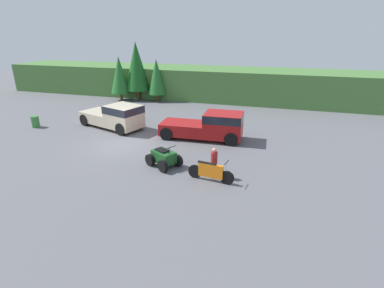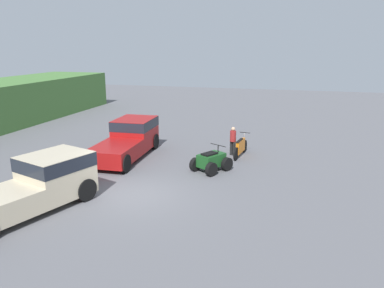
# 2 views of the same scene
# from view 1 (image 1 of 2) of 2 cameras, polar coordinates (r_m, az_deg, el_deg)

# --- Properties ---
(ground_plane) EXTENTS (80.00, 80.00, 0.00)m
(ground_plane) POSITION_cam_1_polar(r_m,az_deg,el_deg) (20.32, -12.96, -0.05)
(ground_plane) COLOR #5B5B60
(hillside_backdrop) EXTENTS (44.00, 6.00, 3.23)m
(hillside_backdrop) POSITION_cam_1_polar(r_m,az_deg,el_deg) (34.27, 0.05, 11.67)
(hillside_backdrop) COLOR #477538
(hillside_backdrop) RESTS_ON ground_plane
(tree_left) EXTENTS (2.01, 2.01, 4.58)m
(tree_left) POSITION_cam_1_polar(r_m,az_deg,el_deg) (33.10, -13.63, 12.67)
(tree_left) COLOR brown
(tree_left) RESTS_ON ground_plane
(tree_mid_left) EXTENTS (2.66, 2.66, 6.04)m
(tree_mid_left) POSITION_cam_1_polar(r_m,az_deg,el_deg) (32.91, -10.51, 14.36)
(tree_mid_left) COLOR brown
(tree_mid_left) RESTS_ON ground_plane
(tree_mid_right) EXTENTS (1.92, 1.92, 4.37)m
(tree_mid_right) POSITION_cam_1_polar(r_m,az_deg,el_deg) (32.03, -6.76, 12.63)
(tree_mid_right) COLOR brown
(tree_mid_right) RESTS_ON ground_plane
(pickup_truck_red) EXTENTS (5.67, 2.35, 1.91)m
(pickup_truck_red) POSITION_cam_1_polar(r_m,az_deg,el_deg) (20.48, 3.47, 3.59)
(pickup_truck_red) COLOR maroon
(pickup_truck_red) RESTS_ON ground_plane
(pickup_truck_second) EXTENTS (5.68, 3.60, 1.91)m
(pickup_truck_second) POSITION_cam_1_polar(r_m,az_deg,el_deg) (23.49, -14.27, 5.24)
(pickup_truck_second) COLOR beige
(pickup_truck_second) RESTS_ON ground_plane
(dirt_bike) EXTENTS (2.41, 0.61, 1.18)m
(dirt_bike) POSITION_cam_1_polar(r_m,az_deg,el_deg) (14.90, 3.59, -5.33)
(dirt_bike) COLOR black
(dirt_bike) RESTS_ON ground_plane
(quad_atv) EXTENTS (2.19, 1.99, 1.23)m
(quad_atv) POSITION_cam_1_polar(r_m,az_deg,el_deg) (16.58, -5.40, -2.62)
(quad_atv) COLOR black
(quad_atv) RESTS_ON ground_plane
(rider_person) EXTENTS (0.44, 0.44, 1.61)m
(rider_person) POSITION_cam_1_polar(r_m,az_deg,el_deg) (15.13, 4.22, -3.35)
(rider_person) COLOR black
(rider_person) RESTS_ON ground_plane
(steel_barrel) EXTENTS (0.58, 0.58, 0.88)m
(steel_barrel) POSITION_cam_1_polar(r_m,az_deg,el_deg) (26.24, -27.68, 3.79)
(steel_barrel) COLOR #387A38
(steel_barrel) RESTS_ON ground_plane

